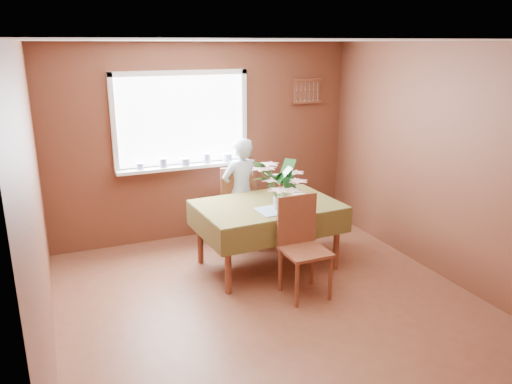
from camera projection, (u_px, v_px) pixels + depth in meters
name	position (u px, v px, depth m)	size (l,w,h in m)	color
floor	(278.00, 311.00, 4.80)	(4.50, 4.50, 0.00)	brown
ceiling	(282.00, 40.00, 4.08)	(4.50, 4.50, 0.00)	white
wall_back	(205.00, 142.00, 6.43)	(4.00, 4.00, 0.00)	brown
wall_front	(476.00, 304.00, 2.46)	(4.00, 4.00, 0.00)	brown
wall_left	(37.00, 216.00, 3.70)	(4.50, 4.50, 0.00)	brown
wall_right	(453.00, 166.00, 5.18)	(4.50, 4.50, 0.00)	brown
window_assembly	(183.00, 137.00, 6.24)	(1.72, 0.20, 1.22)	white
spoon_rack	(307.00, 91.00, 6.76)	(0.44, 0.05, 0.33)	brown
dining_table	(268.00, 211.00, 5.60)	(1.62, 1.15, 0.76)	brown
chair_far	(236.00, 201.00, 6.36)	(0.50, 0.50, 1.01)	brown
chair_near	(302.00, 242.00, 5.03)	(0.44, 0.44, 1.01)	brown
seated_woman	(241.00, 192.00, 6.21)	(0.50, 0.33, 1.38)	white
flower_bouquet	(279.00, 181.00, 5.30)	(0.56, 0.56, 0.48)	white
side_plate	(301.00, 196.00, 5.82)	(0.22, 0.22, 0.01)	white
table_knife	(291.00, 206.00, 5.46)	(0.02, 0.19, 0.00)	silver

